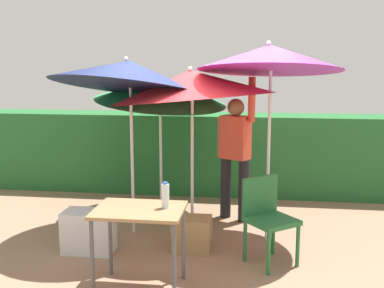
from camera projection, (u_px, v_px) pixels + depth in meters
name	position (u px, v px, depth m)	size (l,w,h in m)	color
ground_plane	(189.00, 241.00, 5.56)	(24.00, 24.00, 0.00)	#937056
hedge_row	(208.00, 153.00, 7.60)	(8.00, 0.70, 1.25)	#23602D
umbrella_rainbow	(270.00, 58.00, 5.26)	(1.61, 1.63, 2.35)	silver
umbrella_orange	(161.00, 90.00, 6.36)	(1.80, 1.79, 1.99)	silver
umbrella_yellow	(128.00, 74.00, 5.55)	(1.86, 1.85, 2.31)	silver
umbrella_navy	(191.00, 85.00, 5.62)	(2.00, 1.98, 2.11)	silver
person_vendor	(235.00, 150.00, 6.20)	(0.52, 0.37, 1.88)	black
chair_plastic	(267.00, 215.00, 4.92)	(0.62, 0.62, 0.89)	#236633
cooler_box	(89.00, 231.00, 5.23)	(0.54, 0.34, 0.46)	silver
crate_cardboard	(192.00, 234.00, 5.27)	(0.42, 0.33, 0.37)	#9E7A4C
folding_table	(139.00, 219.00, 4.29)	(0.80, 0.60, 0.77)	#4C4C51
bottle_water	(165.00, 196.00, 4.27)	(0.07, 0.07, 0.24)	silver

